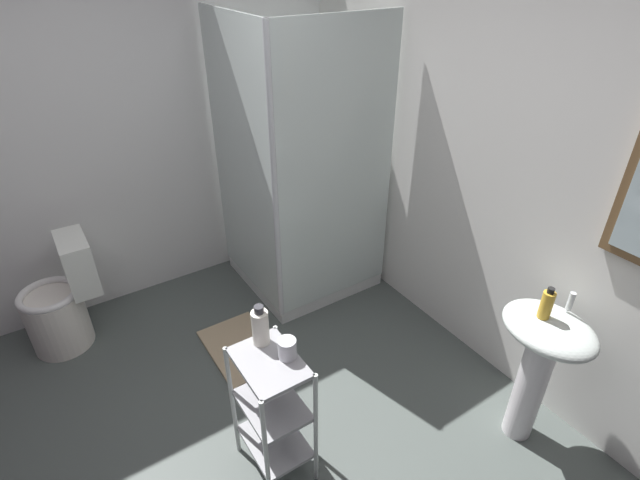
% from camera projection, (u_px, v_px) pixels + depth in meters
% --- Properties ---
extents(wall_back, '(4.20, 0.14, 2.50)m').
position_uv_depth(wall_back, '(508.00, 171.00, 2.61)').
color(wall_back, white).
rests_on(wall_back, ground_plane).
extents(wall_left, '(0.10, 4.20, 2.50)m').
position_uv_depth(wall_left, '(82.00, 138.00, 3.08)').
color(wall_left, white).
rests_on(wall_left, ground_plane).
extents(shower_stall, '(0.92, 0.92, 2.00)m').
position_uv_depth(shower_stall, '(298.00, 234.00, 3.58)').
color(shower_stall, white).
rests_on(shower_stall, ground_plane).
extents(pedestal_sink, '(0.46, 0.37, 0.81)m').
position_uv_depth(pedestal_sink, '(541.00, 354.00, 2.36)').
color(pedestal_sink, white).
rests_on(pedestal_sink, ground_plane).
extents(sink_faucet, '(0.03, 0.03, 0.10)m').
position_uv_depth(sink_faucet, '(571.00, 301.00, 2.27)').
color(sink_faucet, silver).
rests_on(sink_faucet, pedestal_sink).
extents(toilet, '(0.37, 0.49, 0.76)m').
position_uv_depth(toilet, '(62.00, 304.00, 3.11)').
color(toilet, white).
rests_on(toilet, ground_plane).
extents(storage_cart, '(0.38, 0.28, 0.74)m').
position_uv_depth(storage_cart, '(272.00, 407.00, 2.27)').
color(storage_cart, silver).
rests_on(storage_cart, ground_plane).
extents(hand_soap_bottle, '(0.06, 0.06, 0.17)m').
position_uv_depth(hand_soap_bottle, '(547.00, 304.00, 2.22)').
color(hand_soap_bottle, gold).
rests_on(hand_soap_bottle, pedestal_sink).
extents(lotion_bottle_white, '(0.08, 0.08, 0.21)m').
position_uv_depth(lotion_bottle_white, '(260.00, 327.00, 2.16)').
color(lotion_bottle_white, white).
rests_on(lotion_bottle_white, storage_cart).
extents(rinse_cup, '(0.08, 0.08, 0.10)m').
position_uv_depth(rinse_cup, '(287.00, 349.00, 2.11)').
color(rinse_cup, silver).
rests_on(rinse_cup, storage_cart).
extents(bath_mat, '(0.60, 0.40, 0.02)m').
position_uv_depth(bath_mat, '(241.00, 348.00, 3.20)').
color(bath_mat, tan).
rests_on(bath_mat, ground_plane).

